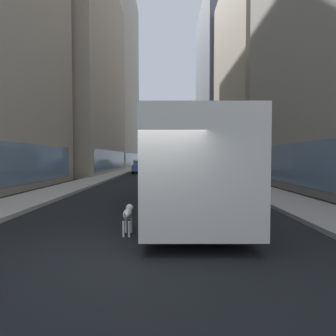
% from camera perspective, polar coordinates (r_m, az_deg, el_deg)
% --- Properties ---
extents(ground_plane, '(120.00, 120.00, 0.00)m').
position_cam_1_polar(ground_plane, '(40.69, -0.62, -0.56)').
color(ground_plane, black).
extents(sidewalk_left, '(2.40, 110.00, 0.15)m').
position_cam_1_polar(sidewalk_left, '(41.15, -8.59, -0.45)').
color(sidewalk_left, '#ADA89E').
rests_on(sidewalk_left, ground).
extents(sidewalk_right, '(2.40, 110.00, 0.15)m').
position_cam_1_polar(sidewalk_right, '(41.01, 7.37, -0.46)').
color(sidewalk_right, '#9E9991').
rests_on(sidewalk_right, ground).
extents(building_left_mid, '(10.71, 19.59, 24.71)m').
position_cam_1_polar(building_left_mid, '(38.59, -19.62, 17.68)').
color(building_left_mid, '#A0937F').
rests_on(building_left_mid, ground).
extents(building_left_far, '(10.18, 23.37, 37.96)m').
position_cam_1_polar(building_left_far, '(62.10, -12.04, 18.06)').
color(building_left_far, '#B2A893').
rests_on(building_left_far, ground).
extents(building_right_mid, '(8.10, 18.76, 25.02)m').
position_cam_1_polar(building_right_mid, '(39.15, 17.87, 17.71)').
color(building_right_mid, '#A0937F').
rests_on(building_right_mid, ground).
extents(building_right_far, '(9.21, 22.78, 32.98)m').
position_cam_1_polar(building_right_far, '(60.13, 11.46, 16.14)').
color(building_right_far, slate).
rests_on(building_right_far, ground).
extents(transit_bus, '(2.78, 11.53, 3.05)m').
position_cam_1_polar(transit_bus, '(11.07, 3.70, 1.19)').
color(transit_bus, silver).
rests_on(transit_bus, ground).
extents(car_silver_sedan, '(1.88, 4.55, 1.62)m').
position_cam_1_polar(car_silver_sedan, '(46.83, -3.96, 0.80)').
color(car_silver_sedan, '#B7BABF').
rests_on(car_silver_sedan, ground).
extents(car_blue_hatchback, '(1.91, 4.39, 1.62)m').
position_cam_1_polar(car_blue_hatchback, '(34.52, -5.40, 0.30)').
color(car_blue_hatchback, '#4C6BB7').
rests_on(car_blue_hatchback, ground).
extents(car_black_suv, '(1.93, 4.33, 1.62)m').
position_cam_1_polar(car_black_suv, '(48.21, 2.82, 0.85)').
color(car_black_suv, black).
rests_on(car_black_suv, ground).
extents(box_truck, '(2.30, 7.50, 3.05)m').
position_cam_1_polar(box_truck, '(34.62, 3.89, 1.70)').
color(box_truck, '#19519E').
rests_on(box_truck, ground).
extents(dalmatian_dog, '(0.22, 0.96, 0.72)m').
position_cam_1_polar(dalmatian_dog, '(7.27, -8.19, -9.40)').
color(dalmatian_dog, white).
rests_on(dalmatian_dog, ground).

